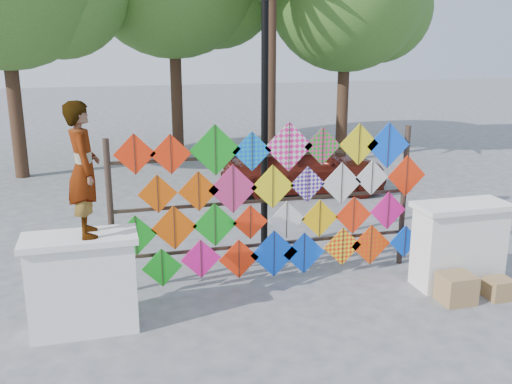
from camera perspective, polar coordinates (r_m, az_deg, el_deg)
ground at (r=8.33m, az=2.65°, el=-10.63°), size 80.00×80.00×0.00m
parapet_left at (r=7.55m, az=-16.94°, el=-8.70°), size 1.40×0.65×1.28m
parapet_right at (r=9.07m, az=19.64°, el=-4.91°), size 1.40×0.65×1.28m
kite_rack at (r=8.58m, az=1.96°, el=-1.06°), size 4.95×0.24×2.45m
vendor_woman at (r=7.11m, az=-16.87°, el=2.16°), size 0.44×0.63×1.64m
sedan at (r=13.72m, az=4.75°, el=2.62°), size 4.09×2.06×1.34m
lamppost at (r=9.56m, az=0.87°, el=9.54°), size 0.28×0.28×4.46m
cardboard_box_near at (r=8.63m, az=19.40°, el=-9.08°), size 0.47×0.41×0.41m
cardboard_box_far at (r=8.99m, az=23.10°, el=-8.87°), size 0.35×0.32×0.30m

